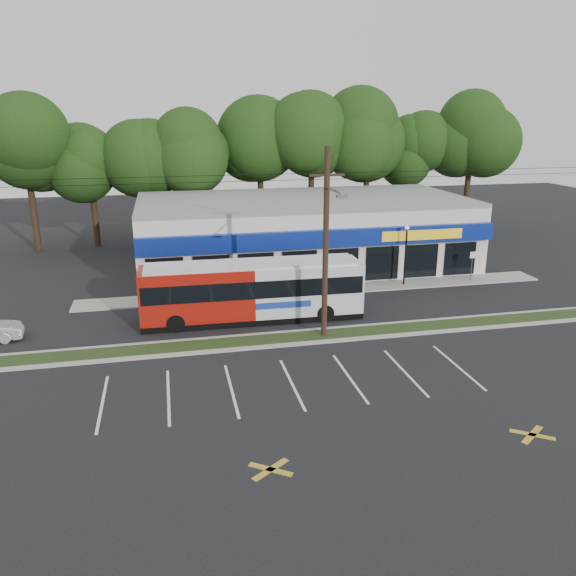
{
  "coord_description": "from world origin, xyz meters",
  "views": [
    {
      "loc": [
        -4.92,
        -26.03,
        11.54
      ],
      "look_at": [
        1.9,
        5.0,
        1.6
      ],
      "focal_mm": 35.0,
      "sensor_mm": 36.0,
      "label": 1
    }
  ],
  "objects_px": {
    "sign_post": "(472,261)",
    "pedestrian_b": "(298,282)",
    "metrobus": "(252,290)",
    "lamp_post": "(406,248)",
    "pedestrian_a": "(340,278)",
    "car_dark": "(322,284)",
    "utility_pole": "(323,239)"
  },
  "relations": [
    {
      "from": "sign_post",
      "to": "lamp_post",
      "type": "bearing_deg",
      "value": 177.42
    },
    {
      "from": "utility_pole",
      "to": "pedestrian_a",
      "type": "height_order",
      "value": "utility_pole"
    },
    {
      "from": "utility_pole",
      "to": "pedestrian_a",
      "type": "xyz_separation_m",
      "value": [
        3.44,
        7.57,
        -4.5
      ]
    },
    {
      "from": "lamp_post",
      "to": "car_dark",
      "type": "height_order",
      "value": "lamp_post"
    },
    {
      "from": "metrobus",
      "to": "pedestrian_b",
      "type": "bearing_deg",
      "value": 48.96
    },
    {
      "from": "pedestrian_a",
      "to": "pedestrian_b",
      "type": "relative_size",
      "value": 1.06
    },
    {
      "from": "lamp_post",
      "to": "car_dark",
      "type": "relative_size",
      "value": 1.07
    },
    {
      "from": "lamp_post",
      "to": "pedestrian_a",
      "type": "height_order",
      "value": "lamp_post"
    },
    {
      "from": "utility_pole",
      "to": "lamp_post",
      "type": "bearing_deg",
      "value": 43.95
    },
    {
      "from": "metrobus",
      "to": "pedestrian_a",
      "type": "xyz_separation_m",
      "value": [
        6.57,
        4.0,
        -0.9
      ]
    },
    {
      "from": "metrobus",
      "to": "pedestrian_a",
      "type": "bearing_deg",
      "value": 32.64
    },
    {
      "from": "sign_post",
      "to": "pedestrian_b",
      "type": "relative_size",
      "value": 1.29
    },
    {
      "from": "car_dark",
      "to": "pedestrian_a",
      "type": "relative_size",
      "value": 2.17
    },
    {
      "from": "car_dark",
      "to": "pedestrian_a",
      "type": "xyz_separation_m",
      "value": [
        1.32,
        0.18,
        0.24
      ]
    },
    {
      "from": "metrobus",
      "to": "pedestrian_b",
      "type": "xyz_separation_m",
      "value": [
        3.65,
        4.0,
        -0.94
      ]
    },
    {
      "from": "metrobus",
      "to": "pedestrian_b",
      "type": "height_order",
      "value": "metrobus"
    },
    {
      "from": "lamp_post",
      "to": "pedestrian_a",
      "type": "bearing_deg",
      "value": -176.37
    },
    {
      "from": "pedestrian_a",
      "to": "car_dark",
      "type": "bearing_deg",
      "value": 7.39
    },
    {
      "from": "pedestrian_b",
      "to": "car_dark",
      "type": "bearing_deg",
      "value": -161.48
    },
    {
      "from": "car_dark",
      "to": "metrobus",
      "type": "bearing_deg",
      "value": 135.33
    },
    {
      "from": "lamp_post",
      "to": "sign_post",
      "type": "distance_m",
      "value": 5.13
    },
    {
      "from": "utility_pole",
      "to": "pedestrian_b",
      "type": "relative_size",
      "value": 28.95
    },
    {
      "from": "sign_post",
      "to": "metrobus",
      "type": "relative_size",
      "value": 0.17
    },
    {
      "from": "utility_pole",
      "to": "pedestrian_b",
      "type": "bearing_deg",
      "value": 86.16
    },
    {
      "from": "car_dark",
      "to": "pedestrian_a",
      "type": "distance_m",
      "value": 1.35
    },
    {
      "from": "sign_post",
      "to": "metrobus",
      "type": "bearing_deg",
      "value": -165.97
    },
    {
      "from": "utility_pole",
      "to": "lamp_post",
      "type": "distance_m",
      "value": 11.67
    },
    {
      "from": "car_dark",
      "to": "sign_post",
      "type": "bearing_deg",
      "value": -79.42
    },
    {
      "from": "sign_post",
      "to": "car_dark",
      "type": "distance_m",
      "value": 11.09
    },
    {
      "from": "utility_pole",
      "to": "sign_post",
      "type": "xyz_separation_m",
      "value": [
        13.17,
        7.65,
        -3.86
      ]
    },
    {
      "from": "sign_post",
      "to": "pedestrian_a",
      "type": "relative_size",
      "value": 1.22
    },
    {
      "from": "utility_pole",
      "to": "metrobus",
      "type": "distance_m",
      "value": 5.97
    }
  ]
}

